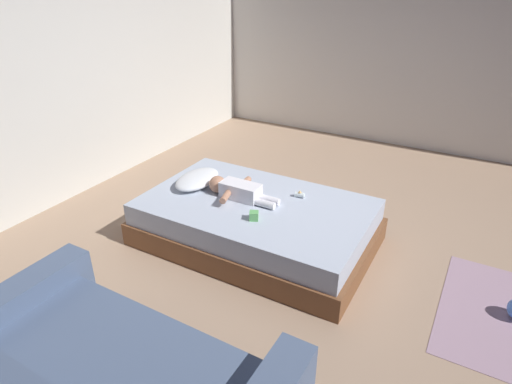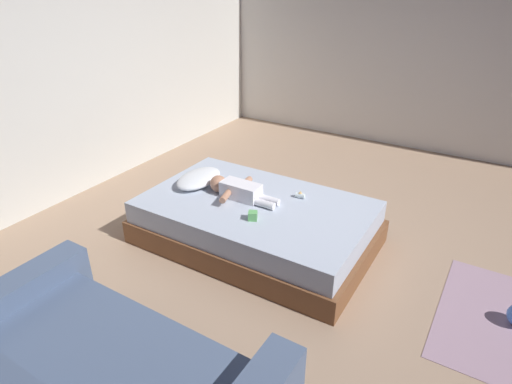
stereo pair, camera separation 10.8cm
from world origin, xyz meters
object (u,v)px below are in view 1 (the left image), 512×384
Objects in this scene: pillow at (197,179)px; toy_block at (254,216)px; bed at (256,222)px; toothbrush at (240,184)px; baby_bottle at (300,194)px; baby at (237,190)px.

toy_block is at bearing -111.07° from pillow.
pillow reaches higher than bed.
toothbrush is 1.47× the size of baby_bottle.
bed is 21.37× the size of toy_block.
baby is at bearing 50.29° from toy_block.
toy_block is 1.05× the size of baby_bottle.
baby is 0.26m from toothbrush.
baby_bottle is (0.27, -0.29, 0.23)m from bed.
toy_block is 0.56m from baby_bottle.
bed is at bearing 133.08° from baby_bottle.
baby reaches higher than toothbrush.
toothbrush is 1.40× the size of toy_block.
pillow is at bearing 86.75° from bed.
toothbrush is (0.23, 0.11, -0.06)m from baby.
pillow is at bearing 68.93° from toy_block.
bed is 0.44m from toothbrush.
pillow is 0.40m from toothbrush.
baby_bottle is (0.54, -0.16, -0.01)m from toy_block.
bed is 0.38m from toy_block.
bed is 2.99× the size of baby.
baby is at bearing 89.05° from bed.
baby reaches higher than toy_block.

